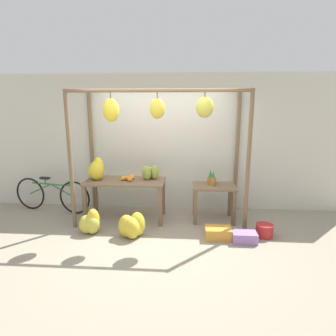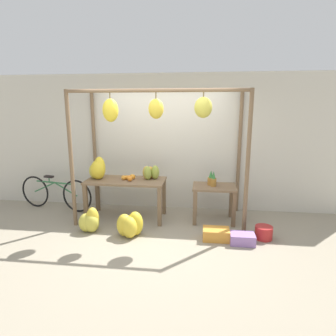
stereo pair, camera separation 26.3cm
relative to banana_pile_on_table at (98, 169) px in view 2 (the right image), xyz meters
name	(u,v)px [view 2 (the right image)]	position (x,y,z in m)	size (l,w,h in m)	color
ground_plane	(155,233)	(1.22, -0.65, -0.96)	(20.00, 20.00, 0.00)	gray
shop_wall_back	(165,143)	(1.22, 0.73, 0.44)	(8.00, 0.08, 2.80)	beige
stall_awning	(158,127)	(1.22, -0.25, 0.83)	(3.10, 1.27, 2.42)	brown
display_table_main	(126,186)	(0.55, -0.01, -0.31)	(1.50, 0.70, 0.77)	brown
display_table_side	(214,194)	(2.23, 0.05, -0.43)	(0.80, 0.58, 0.69)	brown
banana_pile_on_table	(98,169)	(0.00, 0.00, 0.00)	(0.40, 0.37, 0.43)	yellow
orange_pile	(130,178)	(0.63, -0.01, -0.15)	(0.25, 0.26, 0.10)	orange
pineapple_cluster	(212,179)	(2.19, 0.08, -0.15)	(0.16, 0.21, 0.28)	#A3702D
banana_pile_ground_left	(91,221)	(0.09, -0.69, -0.78)	(0.41, 0.36, 0.44)	gold
banana_pile_ground_right	(130,225)	(0.82, -0.78, -0.77)	(0.49, 0.46, 0.42)	yellow
fruit_crate_white	(216,234)	(2.25, -0.74, -0.87)	(0.43, 0.29, 0.18)	orange
blue_bucket	(264,233)	(3.03, -0.62, -0.86)	(0.29, 0.29, 0.21)	#AD2323
parked_bicycle	(55,193)	(-1.07, 0.27, -0.60)	(1.72, 0.36, 0.73)	black
papaya_pile	(150,173)	(1.00, 0.09, -0.06)	(0.37, 0.31, 0.27)	gold
fruit_crate_purple	(242,239)	(2.66, -0.84, -0.88)	(0.39, 0.26, 0.17)	#9970B7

